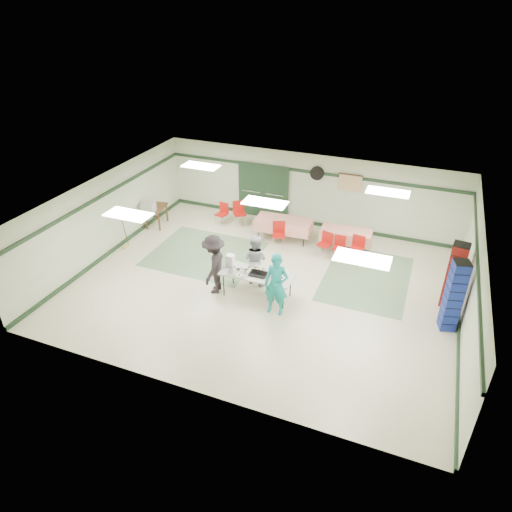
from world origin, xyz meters
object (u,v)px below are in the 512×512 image
at_px(volunteer_grey, 255,259).
at_px(chair_d, 279,232).
at_px(volunteer_teal, 276,285).
at_px(chair_loose_b, 223,211).
at_px(chair_a, 339,245).
at_px(crate_stack_blue_b, 452,300).
at_px(chair_c, 357,246).
at_px(crate_stack_blue_a, 454,296).
at_px(office_printer, 148,207).
at_px(broom, 124,227).
at_px(chair_b, 326,242).
at_px(chair_loose_a, 239,211).
at_px(serving_table, 257,275).
at_px(crate_stack_red, 454,276).
at_px(printer_table, 156,209).
at_px(dining_table_a, 346,235).
at_px(dining_table_b, 284,224).
at_px(volunteer_dark, 214,264).

bearing_deg(volunteer_grey, chair_d, -76.49).
xyz_separation_m(volunteer_teal, chair_loose_b, (-3.67, 4.40, -0.39)).
height_order(volunteer_teal, chair_a, volunteer_teal).
bearing_deg(chair_loose_b, chair_a, 2.52).
relative_size(volunteer_teal, crate_stack_blue_b, 1.20).
bearing_deg(chair_c, crate_stack_blue_a, -31.83).
relative_size(office_printer, broom, 0.30).
bearing_deg(chair_b, office_printer, -157.50).
bearing_deg(chair_loose_a, serving_table, -97.06).
distance_m(volunteer_grey, broom, 4.94).
bearing_deg(crate_stack_red, chair_a, 157.47).
relative_size(chair_b, crate_stack_blue_a, 0.41).
distance_m(chair_b, office_printer, 6.44).
distance_m(chair_d, broom, 5.24).
bearing_deg(chair_a, volunteer_grey, -129.20).
xyz_separation_m(chair_loose_a, office_printer, (-2.83, -1.64, 0.36)).
bearing_deg(printer_table, crate_stack_red, -17.38).
distance_m(dining_table_a, chair_a, 0.59).
relative_size(dining_table_a, chair_c, 1.90).
bearing_deg(chair_loose_b, broom, -116.32).
distance_m(chair_loose_a, crate_stack_blue_b, 8.19).
xyz_separation_m(volunteer_grey, chair_loose_b, (-2.60, 3.22, -0.28)).
height_order(chair_loose_a, crate_stack_blue_b, crate_stack_blue_b).
bearing_deg(crate_stack_blue_a, chair_a, 143.75).
height_order(chair_a, crate_stack_blue_a, crate_stack_blue_a).
relative_size(serving_table, volunteer_teal, 1.15).
height_order(dining_table_b, printer_table, dining_table_b).
distance_m(volunteer_teal, crate_stack_blue_a, 4.50).
relative_size(dining_table_b, crate_stack_blue_a, 0.99).
distance_m(volunteer_grey, dining_table_a, 3.62).
distance_m(serving_table, office_printer, 5.70).
relative_size(dining_table_a, broom, 1.13).
height_order(volunteer_teal, volunteer_dark, volunteer_teal).
height_order(chair_d, chair_loose_b, chair_d).
bearing_deg(broom, crate_stack_blue_a, -3.73).
distance_m(chair_c, printer_table, 7.44).
distance_m(crate_stack_blue_b, office_printer, 10.45).
bearing_deg(crate_stack_blue_b, volunteer_grey, -179.55).
bearing_deg(dining_table_b, crate_stack_blue_b, -30.78).
bearing_deg(office_printer, crate_stack_red, -13.80).
relative_size(volunteer_teal, chair_c, 2.02).
relative_size(volunteer_teal, printer_table, 1.73).
distance_m(chair_loose_a, crate_stack_blue_a, 8.29).
bearing_deg(chair_d, dining_table_a, -4.30).
bearing_deg(broom, dining_table_a, 19.27).
bearing_deg(dining_table_a, printer_table, -177.11).
height_order(crate_stack_blue_b, printer_table, crate_stack_blue_b).
height_order(serving_table, chair_d, chair_d).
distance_m(serving_table, chair_loose_b, 4.84).
xyz_separation_m(volunteer_grey, printer_table, (-4.85, 2.22, -0.14)).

